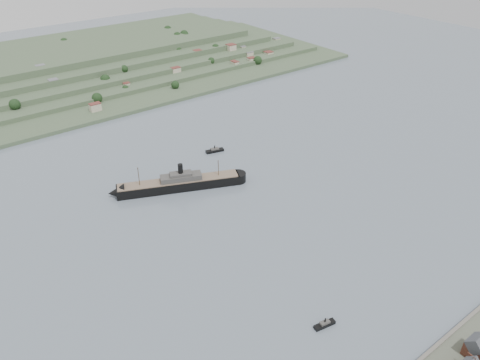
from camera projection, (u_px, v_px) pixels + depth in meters
ground at (238, 225)px, 337.79m from camera, size 1400.00×1400.00×0.00m
gabled_building at (477, 347)px, 236.57m from camera, size 10.40×10.18×14.09m
far_peninsula at (74, 67)px, 612.87m from camera, size 760.00×309.00×30.00m
steamship at (176, 184)px, 376.92m from camera, size 105.80×54.41×26.86m
tugboat at (325, 324)px, 257.77m from camera, size 13.18×5.68×5.75m
ferry_east at (215, 150)px, 434.29m from camera, size 17.52×8.80×6.33m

